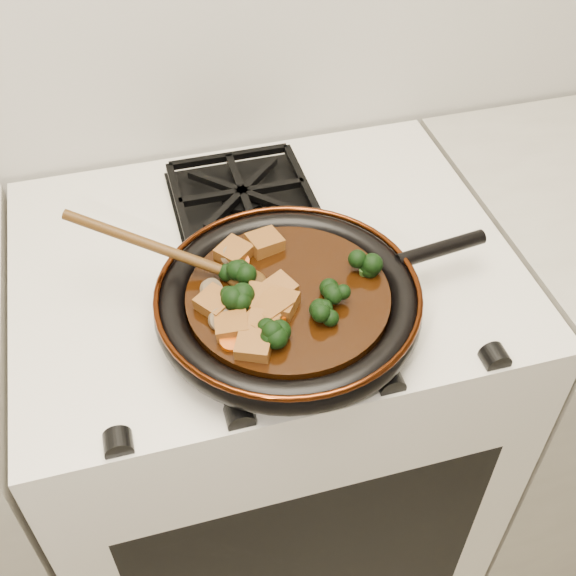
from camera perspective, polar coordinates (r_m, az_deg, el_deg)
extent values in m
cube|color=silver|center=(1.46, -1.55, -10.69)|extent=(0.76, 0.60, 0.90)
cylinder|color=black|center=(0.99, 0.00, -1.50)|extent=(0.34, 0.34, 0.01)
torus|color=black|center=(0.99, 0.00, -1.14)|extent=(0.37, 0.37, 0.04)
torus|color=#431B09|center=(0.97, 0.00, -0.29)|extent=(0.36, 0.36, 0.01)
cylinder|color=black|center=(1.06, 11.98, 3.06)|extent=(0.14, 0.04, 0.02)
cylinder|color=black|center=(0.98, 0.00, -0.86)|extent=(0.28, 0.28, 0.02)
cube|color=brown|center=(0.93, -2.16, -2.72)|extent=(0.05, 0.05, 0.02)
cube|color=brown|center=(1.04, -1.86, 3.57)|extent=(0.06, 0.05, 0.03)
cube|color=brown|center=(0.95, -2.14, -1.00)|extent=(0.06, 0.06, 0.03)
cube|color=brown|center=(0.97, -0.56, -0.01)|extent=(0.05, 0.05, 0.03)
cube|color=brown|center=(0.95, -5.78, -1.25)|extent=(0.06, 0.06, 0.03)
cube|color=brown|center=(0.90, -2.70, -4.60)|extent=(0.06, 0.06, 0.03)
cube|color=brown|center=(1.02, -4.29, 2.76)|extent=(0.06, 0.06, 0.03)
cube|color=brown|center=(0.93, -4.45, -3.07)|extent=(0.05, 0.04, 0.03)
cube|color=brown|center=(0.94, -1.31, -1.62)|extent=(0.06, 0.06, 0.03)
cube|color=brown|center=(0.93, -1.94, -2.95)|extent=(0.05, 0.05, 0.03)
cube|color=brown|center=(0.95, -0.51, -1.29)|extent=(0.06, 0.06, 0.02)
cylinder|color=#BB4105|center=(1.01, -3.83, 2.11)|extent=(0.03, 0.03, 0.02)
cylinder|color=#BB4105|center=(0.94, -0.85, -2.09)|extent=(0.03, 0.03, 0.01)
cylinder|color=#BB4105|center=(0.96, -5.90, -0.99)|extent=(0.03, 0.03, 0.02)
cylinder|color=#BB4105|center=(0.91, -4.50, -4.21)|extent=(0.03, 0.03, 0.01)
cylinder|color=#BB4105|center=(0.94, -4.17, -2.28)|extent=(0.03, 0.03, 0.01)
cylinder|color=brown|center=(0.94, -5.36, -2.52)|extent=(0.04, 0.04, 0.03)
cylinder|color=brown|center=(1.02, -4.46, 2.45)|extent=(0.04, 0.04, 0.03)
cylinder|color=brown|center=(0.96, -5.97, -1.27)|extent=(0.03, 0.03, 0.02)
cylinder|color=brown|center=(0.97, -6.05, -0.17)|extent=(0.04, 0.04, 0.03)
ellipsoid|color=#482C0F|center=(0.99, -3.31, 0.69)|extent=(0.07, 0.06, 0.02)
cylinder|color=#482C0F|center=(1.00, -10.41, 3.22)|extent=(0.02, 0.02, 0.26)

